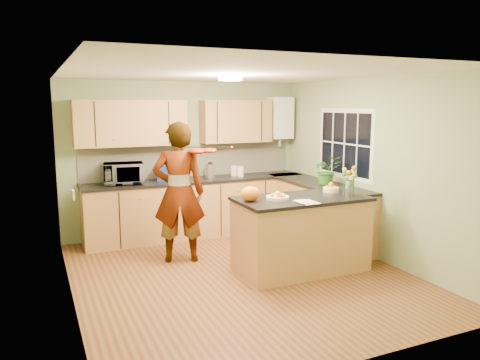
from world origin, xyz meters
name	(u,v)px	position (x,y,z in m)	size (l,w,h in m)	color
floor	(240,275)	(0.00, 0.00, 0.00)	(4.50, 4.50, 0.00)	brown
ceiling	(240,73)	(0.00, 0.00, 2.50)	(4.00, 4.50, 0.02)	silver
wall_back	(185,158)	(0.00, 2.25, 1.25)	(4.00, 0.02, 2.50)	#8DA475
wall_front	(356,218)	(0.00, -2.25, 1.25)	(4.00, 0.02, 2.50)	#8DA475
wall_left	(67,190)	(-2.00, 0.00, 1.25)	(0.02, 4.50, 2.50)	#8DA475
wall_right	(371,168)	(2.00, 0.00, 1.25)	(0.02, 4.50, 2.50)	#8DA475
back_counter	(197,207)	(0.10, 1.95, 0.47)	(3.64, 0.62, 0.94)	#AB7044
right_counter	(317,212)	(1.70, 0.85, 0.47)	(0.62, 2.24, 0.94)	#AB7044
splashback	(191,161)	(0.10, 2.23, 1.20)	(3.60, 0.02, 0.52)	beige
upper_cabinets	(177,122)	(-0.18, 2.08, 1.85)	(3.20, 0.34, 0.70)	#AB7044
boiler	(280,118)	(1.70, 2.09, 1.90)	(0.40, 0.30, 0.86)	white
window_right	(345,144)	(1.99, 0.60, 1.55)	(0.01, 1.30, 1.05)	white
light_switch	(73,195)	(-1.99, -0.60, 1.30)	(0.02, 0.09, 0.09)	white
ceiling_lamp	(230,78)	(0.00, 0.30, 2.46)	(0.30, 0.30, 0.07)	#FFEABF
peninsula_island	(301,234)	(0.79, -0.15, 0.48)	(1.69, 0.86, 0.97)	#AB7044
fruit_dish	(278,196)	(0.44, -0.15, 1.01)	(0.29, 0.29, 0.10)	#F6E3C5
orange_bowl	(331,188)	(1.34, 0.00, 1.02)	(0.21, 0.21, 0.12)	#F6E3C5
flower_vase	(350,174)	(1.39, -0.33, 1.26)	(0.24, 0.24, 0.44)	silver
orange_bag	(250,194)	(0.09, -0.10, 1.06)	(0.24, 0.21, 0.18)	orange
papers	(308,202)	(0.69, -0.45, 0.97)	(0.20, 0.28, 0.01)	white
violinist	(179,192)	(-0.53, 0.85, 0.96)	(0.70, 0.46, 1.92)	tan
violin	(198,151)	(-0.33, 0.63, 1.53)	(0.62, 0.25, 0.12)	#540D05
microwave	(123,173)	(-1.07, 1.95, 1.10)	(0.58, 0.39, 0.32)	white
blue_box	(168,173)	(-0.37, 1.95, 1.07)	(0.32, 0.23, 0.25)	navy
kettle	(210,170)	(0.35, 1.99, 1.06)	(0.16, 0.16, 0.30)	silver
jar_cream	(234,171)	(0.78, 2.00, 1.02)	(0.11, 0.11, 0.17)	#F6E3C5
jar_white	(240,171)	(0.85, 1.90, 1.03)	(0.11, 0.11, 0.17)	white
potted_plant	(327,170)	(1.70, 0.63, 1.16)	(0.40, 0.34, 0.44)	#327426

